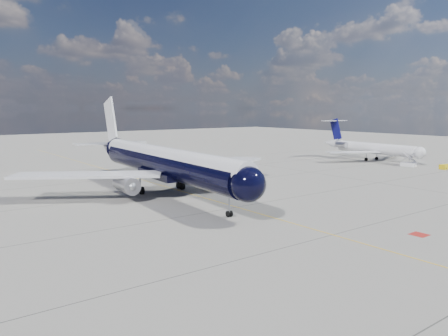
{
  "coord_description": "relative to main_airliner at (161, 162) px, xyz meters",
  "views": [
    {
      "loc": [
        -33.14,
        -31.52,
        12.19
      ],
      "look_at": [
        2.77,
        16.33,
        4.0
      ],
      "focal_mm": 35.0,
      "sensor_mm": 36.0,
      "label": 1
    }
  ],
  "objects": [
    {
      "name": "ground",
      "position": [
        2.48,
        5.23,
        -4.47
      ],
      "size": [
        320.0,
        320.0,
        0.0
      ],
      "primitive_type": "plane",
      "color": "gray",
      "rests_on": "ground"
    },
    {
      "name": "taxiway_centerline",
      "position": [
        2.48,
        0.23,
        -4.46
      ],
      "size": [
        0.16,
        160.0,
        0.01
      ],
      "primitive_type": "cube",
      "color": "#E4B10C",
      "rests_on": "ground"
    },
    {
      "name": "red_marking",
      "position": [
        9.28,
        -34.77,
        -4.46
      ],
      "size": [
        1.6,
        1.6,
        0.01
      ],
      "primitive_type": "cube",
      "color": "maroon",
      "rests_on": "ground"
    },
    {
      "name": "main_airliner",
      "position": [
        0.0,
        0.0,
        0.0
      ],
      "size": [
        40.85,
        49.83,
        14.39
      ],
      "rotation": [
        0.0,
        0.0,
        -0.07
      ],
      "color": "black",
      "rests_on": "ground"
    },
    {
      "name": "regional_jet",
      "position": [
        58.58,
        5.5,
        -1.4
      ],
      "size": [
        24.92,
        28.65,
        9.7
      ],
      "rotation": [
        0.0,
        0.0,
        -0.06
      ],
      "color": "silver",
      "rests_on": "ground"
    },
    {
      "name": "boarding_stair",
      "position": [
        55.71,
        -6.47,
        -3.9
      ],
      "size": [
        2.72,
        3.15,
        3.05
      ],
      "rotation": [
        0.0,
        0.0,
        0.2
      ],
      "color": "silver",
      "rests_on": "ground"
    },
    {
      "name": "service_tug",
      "position": [
        57.6,
        -13.43,
        -3.99
      ],
      "size": [
        2.7,
        1.82,
        0.98
      ],
      "rotation": [
        0.0,
        0.0,
        -0.16
      ],
      "color": "yellow",
      "rests_on": "ground"
    }
  ]
}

